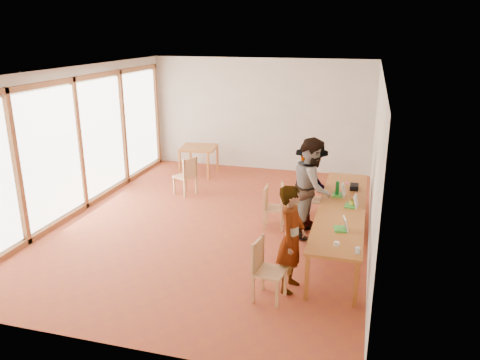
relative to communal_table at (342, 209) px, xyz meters
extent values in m
plane|color=#983C24|center=(-2.50, 0.40, -0.70)|extent=(8.00, 8.00, 0.00)
cube|color=beige|center=(-2.50, 4.40, 0.80)|extent=(6.00, 0.10, 3.00)
cube|color=beige|center=(-2.50, -3.60, 0.80)|extent=(6.00, 0.10, 3.00)
cube|color=beige|center=(0.50, 0.40, 0.80)|extent=(0.10, 8.00, 3.00)
cube|color=white|center=(-5.46, 0.40, 0.80)|extent=(0.10, 8.00, 3.00)
cube|color=white|center=(-2.50, 0.40, 2.32)|extent=(6.00, 8.00, 0.04)
cube|color=#C1762A|center=(0.00, 0.00, 0.02)|extent=(0.80, 4.00, 0.05)
cube|color=#C1762A|center=(-0.34, -1.94, -0.35)|extent=(0.06, 0.06, 0.70)
cube|color=#C1762A|center=(-0.34, 1.94, -0.35)|extent=(0.06, 0.06, 0.70)
cube|color=#C1762A|center=(0.34, -1.94, -0.35)|extent=(0.06, 0.06, 0.70)
cube|color=#C1762A|center=(0.34, 1.94, -0.35)|extent=(0.06, 0.06, 0.70)
cube|color=#C1762A|center=(-3.94, 3.42, 0.02)|extent=(0.90, 0.90, 0.05)
cube|color=#C1762A|center=(-4.33, 3.03, -0.35)|extent=(0.05, 0.05, 0.70)
cube|color=#C1762A|center=(-4.33, 3.81, -0.35)|extent=(0.05, 0.05, 0.70)
cube|color=#C1762A|center=(-3.55, 3.03, -0.35)|extent=(0.05, 0.05, 0.70)
cube|color=#C1762A|center=(-3.55, 3.81, -0.35)|extent=(0.05, 0.05, 0.70)
cube|color=tan|center=(-0.86, -2.06, -0.28)|extent=(0.48, 0.48, 0.04)
cube|color=tan|center=(-1.04, -2.03, -0.04)|extent=(0.10, 0.42, 0.44)
cube|color=tan|center=(-1.29, 0.47, -0.31)|extent=(0.41, 0.41, 0.04)
cube|color=tan|center=(-1.47, 0.46, -0.09)|extent=(0.06, 0.39, 0.40)
cube|color=tan|center=(-0.97, 0.51, -0.27)|extent=(0.49, 0.49, 0.04)
cube|color=tan|center=(-1.15, 0.47, -0.03)|extent=(0.12, 0.42, 0.44)
cube|color=tan|center=(-0.60, 1.18, -0.32)|extent=(0.43, 0.43, 0.04)
cube|color=tan|center=(-0.77, 1.21, -0.10)|extent=(0.10, 0.38, 0.39)
cube|color=tan|center=(-3.70, 1.82, -0.27)|extent=(0.57, 0.57, 0.04)
cube|color=tan|center=(-3.53, 1.74, -0.03)|extent=(0.22, 0.40, 0.44)
imported|color=gray|center=(-0.62, -1.70, 0.11)|extent=(0.46, 0.64, 1.63)
imported|color=gray|center=(-0.58, 0.36, 0.23)|extent=(0.72, 0.92, 1.86)
imported|color=gray|center=(-0.64, 0.68, 0.16)|extent=(0.95, 1.26, 1.73)
cube|color=green|center=(0.03, -1.04, 0.06)|extent=(0.22, 0.28, 0.03)
cube|color=white|center=(0.12, -1.02, 0.15)|extent=(0.12, 0.23, 0.20)
cube|color=green|center=(0.14, 0.04, 0.06)|extent=(0.21, 0.28, 0.03)
cube|color=white|center=(0.23, 0.02, 0.15)|extent=(0.10, 0.24, 0.21)
cube|color=green|center=(-0.11, 0.55, 0.06)|extent=(0.21, 0.28, 0.03)
cube|color=white|center=(-0.02, 0.54, 0.16)|extent=(0.09, 0.26, 0.23)
imported|color=gold|center=(0.18, 0.07, 0.10)|extent=(0.16, 0.16, 0.10)
cylinder|color=#137B2E|center=(-0.13, 0.52, 0.19)|extent=(0.07, 0.07, 0.28)
cylinder|color=silver|center=(0.32, -1.79, 0.09)|extent=(0.07, 0.07, 0.09)
cylinder|color=white|center=(0.03, -1.63, 0.08)|extent=(0.08, 0.08, 0.06)
cube|color=#D83B88|center=(0.01, 1.31, 0.05)|extent=(0.05, 0.10, 0.01)
cube|color=black|center=(0.17, 1.00, 0.09)|extent=(0.16, 0.26, 0.09)
camera|label=1|loc=(0.31, -7.86, 3.01)|focal=35.00mm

